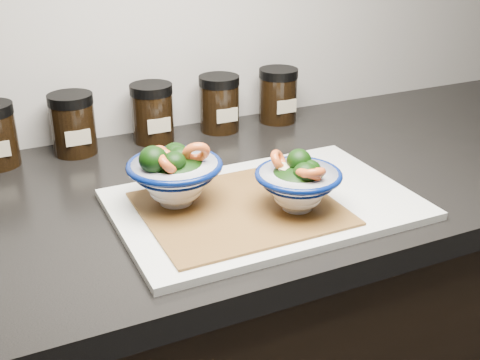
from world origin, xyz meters
name	(u,v)px	position (x,y,z in m)	size (l,w,h in m)	color
countertop	(151,208)	(0.00, 1.45, 0.88)	(3.50, 0.60, 0.04)	black
cutting_board	(264,204)	(0.15, 1.34, 0.91)	(0.45, 0.30, 0.01)	silver
bamboo_mat	(240,208)	(0.10, 1.33, 0.91)	(0.28, 0.24, 0.00)	olive
bowl_left	(174,175)	(0.02, 1.39, 0.96)	(0.14, 0.14, 0.11)	white
bowl_right	(299,183)	(0.18, 1.29, 0.96)	(0.13, 0.13, 0.09)	white
spice_jar_b	(73,124)	(-0.07, 1.69, 0.96)	(0.08, 0.08, 0.11)	black
spice_jar_c	(152,113)	(0.08, 1.69, 0.96)	(0.08, 0.08, 0.11)	black
spice_jar_d	(219,103)	(0.23, 1.69, 0.96)	(0.08, 0.08, 0.11)	black
spice_jar_e	(278,95)	(0.36, 1.69, 0.96)	(0.08, 0.08, 0.11)	black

